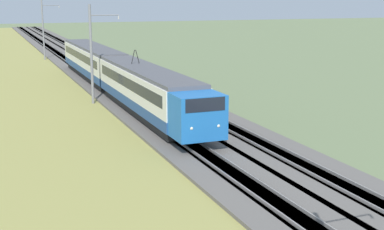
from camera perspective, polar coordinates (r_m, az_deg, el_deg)
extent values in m
cube|color=#605B56|center=(53.34, -9.13, 2.85)|extent=(240.00, 4.40, 0.30)
cube|color=#605B56|center=(54.31, -5.00, 3.13)|extent=(240.00, 4.40, 0.30)
cube|color=#4C4238|center=(53.34, -9.13, 2.85)|extent=(240.00, 1.57, 0.30)
cube|color=gray|center=(53.19, -9.70, 3.05)|extent=(240.00, 0.07, 0.15)
cube|color=gray|center=(53.41, -8.58, 3.13)|extent=(240.00, 0.07, 0.15)
cube|color=#4C4238|center=(54.31, -5.00, 3.13)|extent=(240.00, 1.57, 0.30)
cube|color=gray|center=(54.13, -5.55, 3.33)|extent=(240.00, 0.07, 0.15)
cube|color=gray|center=(54.43, -4.47, 3.40)|extent=(240.00, 0.07, 0.15)
cube|color=#99934C|center=(52.49, -14.89, 2.34)|extent=(240.00, 12.36, 0.12)
cube|color=blue|center=(30.38, 0.58, -0.08)|extent=(2.33, 2.81, 2.54)
cube|color=black|center=(29.89, 0.83, 1.38)|extent=(1.67, 2.34, 0.76)
sphere|color=#F2EAC6|center=(29.18, -0.07, -1.43)|extent=(0.20, 0.20, 0.20)
sphere|color=#F2EAC6|center=(29.79, 2.82, -1.16)|extent=(0.20, 0.20, 0.20)
cube|color=navy|center=(40.05, -4.93, 1.58)|extent=(18.16, 2.93, 0.71)
cube|color=silver|center=(39.83, -4.97, 3.37)|extent=(18.16, 2.93, 1.83)
cube|color=black|center=(39.81, -4.97, 3.58)|extent=(16.71, 2.95, 0.77)
cube|color=#515156|center=(39.69, -4.99, 4.86)|extent=(18.16, 2.70, 0.25)
cube|color=black|center=(40.17, -4.92, 0.69)|extent=(17.25, 2.49, 0.55)
cylinder|color=black|center=(33.22, -2.20, -1.47)|extent=(0.86, 0.12, 0.86)
cylinder|color=black|center=(33.57, -0.48, -1.31)|extent=(0.86, 0.12, 0.86)
cube|color=navy|center=(59.20, -10.49, 4.91)|extent=(20.49, 2.93, 0.71)
cube|color=silver|center=(59.06, -10.53, 6.14)|extent=(20.49, 2.93, 1.83)
cube|color=black|center=(59.04, -10.54, 6.28)|extent=(18.85, 2.95, 0.77)
cube|color=#515156|center=(58.96, -10.57, 7.14)|extent=(20.49, 2.70, 0.25)
cube|color=black|center=(59.29, -10.46, 4.31)|extent=(19.46, 2.49, 0.55)
cylinder|color=black|center=(42.16, -6.30, 6.19)|extent=(0.06, 0.33, 1.08)
cylinder|color=black|center=(42.25, -5.84, 6.22)|extent=(0.06, 0.33, 1.08)
cube|color=black|center=(33.61, -1.33, -2.85)|extent=(0.10, 0.10, 0.00)
cylinder|color=slate|center=(45.31, -10.69, 6.27)|extent=(0.22, 0.22, 8.35)
cylinder|color=slate|center=(45.33, -9.34, 10.47)|extent=(0.08, 2.40, 0.08)
cylinder|color=#B2ADA8|center=(45.61, -7.84, 10.28)|extent=(0.10, 0.10, 0.30)
cylinder|color=slate|center=(80.34, -15.59, 8.73)|extent=(0.22, 0.22, 8.71)
cylinder|color=slate|center=(80.36, -14.87, 11.24)|extent=(0.08, 2.40, 0.08)
cylinder|color=#B2ADA8|center=(80.51, -14.00, 11.14)|extent=(0.10, 0.10, 0.30)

